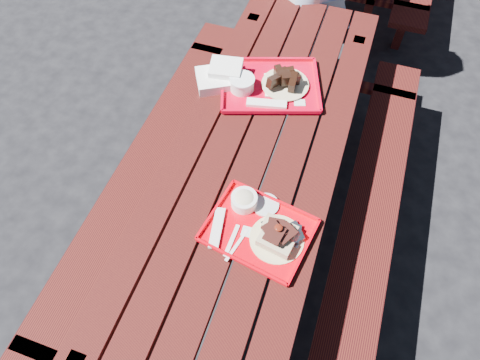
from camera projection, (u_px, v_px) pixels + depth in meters
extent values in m
plane|color=black|center=(248.00, 237.00, 2.48)|extent=(60.00, 60.00, 0.00)
cube|color=#47140D|center=(188.00, 147.00, 1.92)|extent=(0.14, 2.40, 0.04)
cube|color=#47140D|center=(219.00, 155.00, 1.90)|extent=(0.14, 2.40, 0.04)
cube|color=#47140D|center=(251.00, 164.00, 1.87)|extent=(0.14, 2.40, 0.04)
cube|color=#47140D|center=(284.00, 173.00, 1.84)|extent=(0.14, 2.40, 0.04)
cube|color=#47140D|center=(318.00, 183.00, 1.82)|extent=(0.14, 2.40, 0.04)
cube|color=#47140D|center=(144.00, 168.00, 2.22)|extent=(0.25, 2.40, 0.04)
cube|color=#47140D|center=(73.00, 337.00, 1.97)|extent=(0.06, 0.06, 0.42)
cube|color=#47140D|center=(206.00, 89.00, 2.84)|extent=(0.06, 0.06, 0.42)
cube|color=#47140D|center=(366.00, 233.00, 2.02)|extent=(0.25, 2.40, 0.04)
cube|color=#47140D|center=(381.00, 133.00, 2.64)|extent=(0.06, 0.06, 0.42)
cube|color=#47140D|center=(252.00, 68.00, 2.72)|extent=(0.06, 0.06, 0.75)
cube|color=#47140D|center=(345.00, 90.00, 2.61)|extent=(0.06, 0.06, 0.75)
cube|color=#47140D|center=(299.00, 72.00, 2.62)|extent=(1.40, 0.06, 0.04)
cube|color=#47140D|center=(403.00, 24.00, 3.22)|extent=(0.06, 0.06, 0.42)
cube|color=#47140D|center=(369.00, 7.00, 3.07)|extent=(0.06, 0.06, 0.75)
cube|color=red|center=(258.00, 231.00, 1.66)|extent=(0.43, 0.36, 0.01)
cube|color=red|center=(275.00, 200.00, 1.72)|extent=(0.38, 0.07, 0.02)
cube|color=red|center=(240.00, 261.00, 1.58)|extent=(0.38, 0.07, 0.02)
cube|color=red|center=(304.00, 252.00, 1.60)|extent=(0.06, 0.30, 0.02)
cube|color=red|center=(215.00, 209.00, 1.70)|extent=(0.06, 0.30, 0.02)
cylinder|color=#CFBF88|center=(277.00, 239.00, 1.64)|extent=(0.21, 0.21, 0.01)
cube|color=tan|center=(275.00, 244.00, 1.60)|extent=(0.14, 0.08, 0.04)
cube|color=tan|center=(280.00, 228.00, 1.63)|extent=(0.14, 0.08, 0.04)
ellipsoid|color=#54170C|center=(279.00, 226.00, 1.55)|extent=(0.03, 0.03, 0.01)
cylinder|color=white|center=(244.00, 201.00, 1.70)|extent=(0.11, 0.11, 0.05)
ellipsoid|color=beige|center=(244.00, 198.00, 1.69)|extent=(0.09, 0.09, 0.04)
cylinder|color=silver|center=(266.00, 205.00, 1.72)|extent=(0.11, 0.11, 0.01)
cube|color=white|center=(217.00, 228.00, 1.66)|extent=(0.07, 0.18, 0.01)
cube|color=white|center=(232.00, 240.00, 1.63)|extent=(0.02, 0.14, 0.01)
cube|color=white|center=(237.00, 245.00, 1.62)|extent=(0.05, 0.15, 0.00)
cube|color=silver|center=(247.00, 232.00, 1.65)|extent=(0.05, 0.05, 0.00)
cube|color=red|center=(270.00, 87.00, 2.10)|extent=(0.55, 0.49, 0.01)
cube|color=red|center=(269.00, 59.00, 2.18)|extent=(0.44, 0.16, 0.02)
cube|color=red|center=(271.00, 112.00, 1.98)|extent=(0.44, 0.16, 0.02)
cube|color=red|center=(317.00, 84.00, 2.08)|extent=(0.13, 0.34, 0.02)
cube|color=red|center=(223.00, 84.00, 2.08)|extent=(0.13, 0.34, 0.02)
cube|color=white|center=(281.00, 85.00, 2.09)|extent=(0.20, 0.20, 0.01)
cylinder|color=beige|center=(285.00, 84.00, 2.08)|extent=(0.23, 0.23, 0.01)
cylinder|color=silver|center=(242.00, 84.00, 2.05)|extent=(0.12, 0.12, 0.06)
cylinder|color=white|center=(242.00, 79.00, 2.03)|extent=(0.12, 0.12, 0.01)
cube|color=white|center=(267.00, 103.00, 2.01)|extent=(0.19, 0.09, 0.02)
cube|color=white|center=(300.00, 103.00, 2.02)|extent=(0.06, 0.06, 0.00)
cube|color=white|center=(220.00, 79.00, 2.10)|extent=(0.28, 0.25, 0.05)
cube|color=white|center=(226.00, 68.00, 2.07)|extent=(0.17, 0.15, 0.04)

